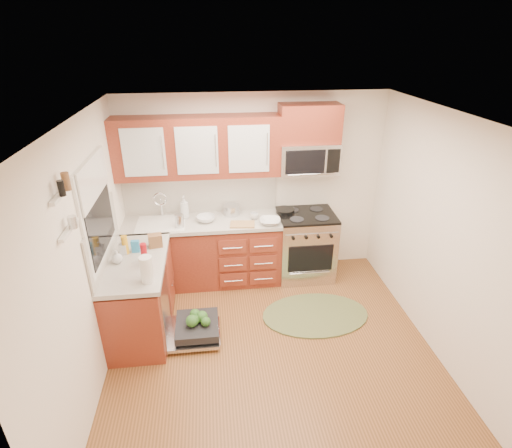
{
  "coord_description": "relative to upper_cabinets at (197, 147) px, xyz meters",
  "views": [
    {
      "loc": [
        -0.58,
        -3.33,
        3.17
      ],
      "look_at": [
        -0.08,
        0.85,
        1.13
      ],
      "focal_mm": 28.0,
      "sensor_mm": 36.0,
      "label": 1
    }
  ],
  "objects": [
    {
      "name": "range",
      "position": [
        1.41,
        -0.15,
        -1.4
      ],
      "size": [
        0.76,
        0.64,
        0.95
      ],
      "primitive_type": null,
      "color": "silver",
      "rests_on": "ground"
    },
    {
      "name": "paper_towel_roll",
      "position": [
        -0.52,
        -1.49,
        -0.81
      ],
      "size": [
        0.16,
        0.16,
        0.28
      ],
      "primitive_type": "cylinder",
      "rotation": [
        0.0,
        0.0,
        -0.3
      ],
      "color": "white",
      "rests_on": "countertop_left"
    },
    {
      "name": "shelf_lower",
      "position": [
        -0.99,
        -1.92,
        -0.12
      ],
      "size": [
        0.04,
        0.4,
        0.03
      ],
      "primitive_type": "cube",
      "color": "white",
      "rests_on": "ground"
    },
    {
      "name": "blue_carton",
      "position": [
        -0.73,
        -0.86,
        -0.88
      ],
      "size": [
        0.09,
        0.05,
        0.14
      ],
      "primitive_type": "cube",
      "rotation": [
        0.0,
        0.0,
        -0.01
      ],
      "color": "#2A8AC7",
      "rests_on": "countertop_left"
    },
    {
      "name": "backsplash_back",
      "position": [
        0.0,
        0.16,
        -0.67
      ],
      "size": [
        2.05,
        0.02,
        0.57
      ],
      "primitive_type": "cube",
      "color": "#B6B0A3",
      "rests_on": "ground"
    },
    {
      "name": "soap_bottle_c",
      "position": [
        -0.9,
        -1.08,
        -0.88
      ],
      "size": [
        0.13,
        0.13,
        0.15
      ],
      "primitive_type": "imported",
      "rotation": [
        0.0,
        0.0,
        0.19
      ],
      "color": "#999999",
      "rests_on": "countertop_left"
    },
    {
      "name": "bowl_a",
      "position": [
        0.88,
        -0.32,
        -0.92
      ],
      "size": [
        0.31,
        0.31,
        0.07
      ],
      "primitive_type": "imported",
      "rotation": [
        0.0,
        0.0,
        -0.16
      ],
      "color": "#999999",
      "rests_on": "countertop_back"
    },
    {
      "name": "wall_front",
      "position": [
        0.73,
        -3.33,
        -0.62
      ],
      "size": [
        3.5,
        0.04,
        2.5
      ],
      "primitive_type": "cube",
      "color": "white",
      "rests_on": "ground"
    },
    {
      "name": "backsplash_left",
      "position": [
        -1.01,
        -1.05,
        -0.67
      ],
      "size": [
        0.02,
        1.25,
        0.57
      ],
      "primitive_type": "cube",
      "color": "#B6B0A3",
      "rests_on": "ground"
    },
    {
      "name": "ceiling",
      "position": [
        0.73,
        -1.57,
        0.62
      ],
      "size": [
        3.5,
        3.5,
        0.0
      ],
      "primitive_type": "plane",
      "rotation": [
        3.14,
        0.0,
        0.0
      ],
      "color": "white",
      "rests_on": "ground"
    },
    {
      "name": "mustard_bottle",
      "position": [
        -0.84,
        -0.89,
        -0.84
      ],
      "size": [
        0.07,
        0.07,
        0.22
      ],
      "primitive_type": "cylinder",
      "rotation": [
        0.0,
        0.0,
        0.08
      ],
      "color": "gold",
      "rests_on": "countertop_left"
    },
    {
      "name": "soap_bottle_b",
      "position": [
        -0.87,
        -0.89,
        -0.86
      ],
      "size": [
        0.08,
        0.09,
        0.18
      ],
      "primitive_type": "imported",
      "rotation": [
        0.0,
        0.0,
        0.06
      ],
      "color": "#999999",
      "rests_on": "countertop_left"
    },
    {
      "name": "base_cabinet_back",
      "position": [
        0.0,
        -0.12,
        -1.45
      ],
      "size": [
        2.05,
        0.6,
        0.85
      ],
      "primitive_type": "cube",
      "color": "maroon",
      "rests_on": "ground"
    },
    {
      "name": "stock_pot",
      "position": [
        0.4,
        0.03,
        -0.88
      ],
      "size": [
        0.26,
        0.26,
        0.14
      ],
      "primitive_type": "cylinder",
      "rotation": [
        0.0,
        0.0,
        -0.19
      ],
      "color": "silver",
      "rests_on": "countertop_back"
    },
    {
      "name": "upper_cabinets",
      "position": [
        0.0,
        0.0,
        0.0
      ],
      "size": [
        2.05,
        0.35,
        0.75
      ],
      "primitive_type": null,
      "color": "maroon",
      "rests_on": "ground"
    },
    {
      "name": "cup",
      "position": [
        0.69,
        -0.16,
        -0.91
      ],
      "size": [
        0.15,
        0.15,
        0.09
      ],
      "primitive_type": "imported",
      "rotation": [
        0.0,
        0.0,
        0.37
      ],
      "color": "#999999",
      "rests_on": "countertop_back"
    },
    {
      "name": "window_blind",
      "position": [
        -0.98,
        -1.07,
        0.0
      ],
      "size": [
        0.02,
        0.96,
        0.4
      ],
      "primitive_type": "cube",
      "color": "white",
      "rests_on": "ground"
    },
    {
      "name": "cutting_board",
      "position": [
        0.52,
        -0.32,
        -0.94
      ],
      "size": [
        0.33,
        0.24,
        0.02
      ],
      "primitive_type": "cube",
      "rotation": [
        0.0,
        0.0,
        -0.12
      ],
      "color": "#A18049",
      "rests_on": "countertop_back"
    },
    {
      "name": "countertop_back",
      "position": [
        0.0,
        -0.14,
        -0.97
      ],
      "size": [
        2.07,
        0.64,
        0.05
      ],
      "primitive_type": "cube",
      "color": "#B5AEA6",
      "rests_on": "base_cabinet_back"
    },
    {
      "name": "shelf_upper",
      "position": [
        -0.99,
        -1.92,
        0.17
      ],
      "size": [
        0.04,
        0.4,
        0.03
      ],
      "primitive_type": "cube",
      "color": "white",
      "rests_on": "ground"
    },
    {
      "name": "red_bottle",
      "position": [
        -0.59,
        -1.15,
        -0.83
      ],
      "size": [
        0.08,
        0.08,
        0.25
      ],
      "primitive_type": "cylinder",
      "rotation": [
        0.0,
        0.0,
        -0.27
      ],
      "color": "#A80E17",
      "rests_on": "countertop_left"
    },
    {
      "name": "dishwasher",
      "position": [
        -0.13,
        -1.27,
        -1.77
      ],
      "size": [
        0.7,
        0.6,
        0.2
      ],
      "primitive_type": null,
      "color": "silver",
      "rests_on": "ground"
    },
    {
      "name": "soap_bottle_a",
      "position": [
        -0.22,
        -0.02,
        -0.79
      ],
      "size": [
        0.14,
        0.14,
        0.31
      ],
      "primitive_type": "imported",
      "rotation": [
        0.0,
        0.0,
        -0.15
      ],
      "color": "#999999",
      "rests_on": "countertop_back"
    },
    {
      "name": "wall_back",
      "position": [
        0.73,
        0.18,
        -0.62
      ],
      "size": [
        3.5,
        0.04,
        2.5
      ],
      "primitive_type": "cube",
      "color": "white",
      "rests_on": "ground"
    },
    {
      "name": "cabinet_over_mw",
      "position": [
        1.41,
        0.0,
        0.26
      ],
      "size": [
        0.76,
        0.35,
        0.47
      ],
      "primitive_type": "cube",
      "color": "maroon",
      "rests_on": "ground"
    },
    {
      "name": "wall_right",
      "position": [
        2.48,
        -1.57,
        -0.62
      ],
      "size": [
        0.04,
        3.5,
        2.5
      ],
      "primitive_type": "cube",
      "color": "white",
      "rests_on": "ground"
    },
    {
      "name": "countertop_left",
      "position": [
        -0.71,
        -1.05,
        -0.97
      ],
      "size": [
        0.64,
        1.27,
        0.05
      ],
      "primitive_type": "cube",
      "color": "#B5AEA6",
      "rests_on": "base_cabinet_left"
    },
    {
      "name": "microwave",
      "position": [
        1.41,
        -0.02,
        -0.18
      ],
      "size": [
        0.76,
        0.38,
        0.4
      ],
      "primitive_type": null,
      "color": "silver",
      "rests_on": "ground"
    },
    {
      "name": "rug",
      "position": [
        1.34,
        -1.08,
        -1.86
      ],
      "size": [
        1.51,
        1.21,
        0.02
      ],
      "primitive_type": null,
      "rotation": [
        0.0,
        0.0,
        0.31
      ],
      "color": "olive",
      "rests_on": "ground"
    },
    {
      "name": "wall_left",
      "position": [
        -1.02,
        -1.57,
        -0.62
      ],
      "size": [
        0.04,
        3.5,
        2.5
      ],
      "primitive_type": "cube",
      "color": "white",
      "rests_on": "ground"
    },
    {
      "name": "canister",
      "position": [
        -0.27,
        -0.29,
        -0.86
      ],
      "size": [
        0.14,
        0.14,
        0.18
      ],
      "primitive_type": "cylinder",
      "rotation": [
        0.0,
        0.0,
        -0.28
      ],
      "color": "silver",
      "rests_on": "countertop_back"
    },
    {
      "name": "wooden_box",
      "position": [
        -0.52,
        -0.76,
        -0.87
      ],
      "size": [
        0.17,
        0.14,
        0.15
      ],
      "primitive_type": "cube",
      "rotation": [
        0.0,
        0.0,
        0.2
      ],
      "color": "brown",
      "rests_on": "countertop_left"
    },
    {
      "name": "sink",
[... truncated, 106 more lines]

